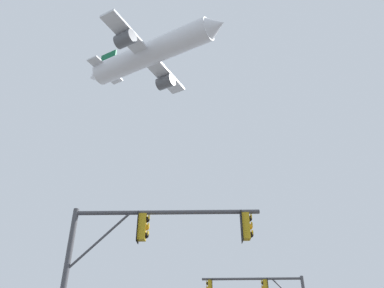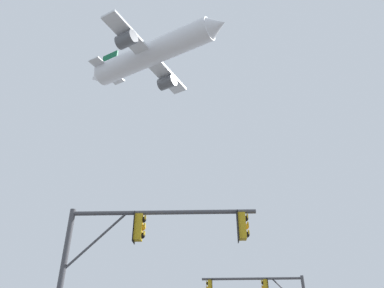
{
  "view_description": "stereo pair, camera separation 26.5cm",
  "coord_description": "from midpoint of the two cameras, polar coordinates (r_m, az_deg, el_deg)",
  "views": [
    {
      "loc": [
        -0.71,
        -6.28,
        1.28
      ],
      "look_at": [
        -1.06,
        17.94,
        15.59
      ],
      "focal_mm": 34.62,
      "sensor_mm": 36.0,
      "label": 1
    },
    {
      "loc": [
        -0.45,
        -6.27,
        1.28
      ],
      "look_at": [
        -1.06,
        17.94,
        15.59
      ],
      "focal_mm": 34.62,
      "sensor_mm": 36.0,
      "label": 2
    }
  ],
  "objects": [
    {
      "name": "signal_pole_near",
      "position": [
        12.9,
        -8.26,
        -15.79
      ],
      "size": [
        6.52,
        0.5,
        5.93
      ],
      "color": "#4C4C51",
      "rests_on": "ground"
    },
    {
      "name": "airplane",
      "position": [
        59.26,
        -6.08,
        13.63
      ],
      "size": [
        23.38,
        18.05,
        6.8
      ],
      "color": "white"
    }
  ]
}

